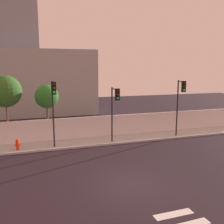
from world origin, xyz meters
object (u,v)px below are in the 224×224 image
traffic_light_right (53,101)px  fire_hydrant (17,144)px  traffic_light_center (115,103)px  roadside_tree_midleft (47,97)px  traffic_light_left (181,96)px  roadside_tree_leftmost (5,91)px

traffic_light_right → fire_hydrant: (-2.69, 0.59, -3.22)m
traffic_light_center → roadside_tree_midleft: roadside_tree_midleft is taller
traffic_light_center → roadside_tree_midleft: size_ratio=0.94×
traffic_light_left → traffic_light_right: (-10.58, 0.14, 0.05)m
traffic_light_center → traffic_light_right: 4.71m
traffic_light_center → traffic_light_right: traffic_light_right is taller
traffic_light_center → roadside_tree_leftmost: roadside_tree_leftmost is taller
traffic_light_left → roadside_tree_leftmost: 14.49m
traffic_light_right → roadside_tree_leftmost: bearing=136.0°
traffic_light_right → roadside_tree_midleft: 3.36m
fire_hydrant → traffic_light_left: bearing=-3.2°
roadside_tree_midleft → traffic_light_left: bearing=-17.9°
traffic_light_center → fire_hydrant: 7.94m
traffic_light_left → traffic_light_center: 5.90m
traffic_light_left → traffic_light_center: traffic_light_left is taller
traffic_light_left → fire_hydrant: 13.66m
traffic_light_right → roadside_tree_midleft: (-0.26, 3.35, -0.09)m
fire_hydrant → traffic_light_right: bearing=-12.3°
traffic_light_center → roadside_tree_leftmost: bearing=156.9°
traffic_light_left → fire_hydrant: size_ratio=5.96×
fire_hydrant → roadside_tree_midleft: roadside_tree_midleft is taller
fire_hydrant → traffic_light_center: bearing=-5.6°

